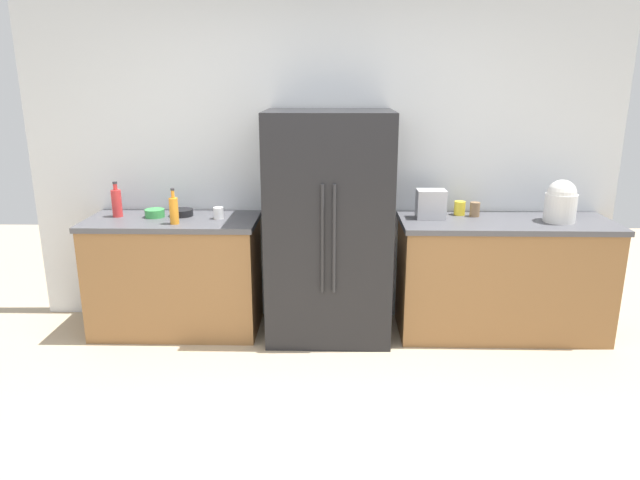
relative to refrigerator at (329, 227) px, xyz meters
name	(u,v)px	position (x,y,z in m)	size (l,w,h in m)	color
ground_plane	(313,469)	(-0.06, -1.64, -0.85)	(9.96, 9.96, 0.00)	tan
kitchen_back_panel	(322,131)	(-0.06, 0.40, 0.67)	(4.64, 0.10, 3.05)	silver
counter_left	(176,275)	(-1.19, 0.05, -0.40)	(1.29, 0.62, 0.90)	olive
counter_right	(502,277)	(1.33, 0.05, -0.40)	(1.58, 0.62, 0.90)	olive
refrigerator	(329,227)	(0.00, 0.00, 0.00)	(0.91, 0.69, 1.70)	black
toaster	(431,204)	(0.77, 0.11, 0.16)	(0.21, 0.16, 0.22)	silver
rice_cooker	(561,201)	(1.70, 0.02, 0.20)	(0.23, 0.23, 0.31)	silver
bottle_a	(117,202)	(-1.62, 0.10, 0.16)	(0.08, 0.08, 0.27)	red
bottle_b	(174,210)	(-1.12, -0.12, 0.15)	(0.06, 0.06, 0.26)	orange
cup_a	(460,208)	(1.01, 0.22, 0.10)	(0.08, 0.08, 0.11)	yellow
cup_b	(218,213)	(-0.83, 0.05, 0.09)	(0.08, 0.08, 0.09)	white
cup_c	(475,209)	(1.12, 0.17, 0.10)	(0.08, 0.08, 0.11)	brown
bowl_a	(182,213)	(-1.13, 0.13, 0.07)	(0.17, 0.17, 0.05)	black
bowl_b	(155,213)	(-1.33, 0.09, 0.08)	(0.15, 0.15, 0.06)	green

